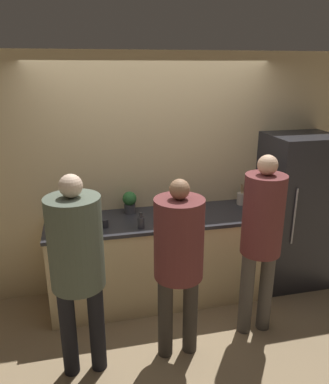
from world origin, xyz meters
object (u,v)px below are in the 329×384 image
Objects in this scene: cup_blue at (66,212)px; potted_plant at (130,201)px; person_left at (77,257)px; cup_black at (105,223)px; bottle_dark at (141,222)px; person_center at (179,252)px; fruit_bowl at (182,213)px; person_right at (262,231)px; refrigerator at (295,211)px; utensil_crock at (242,198)px.

potted_plant reaches higher than cup_blue.
cup_black is (0.27, 0.77, -0.07)m from person_left.
bottle_dark is 0.86m from cup_blue.
person_center is 0.87m from fruit_bowl.
cup_blue is (-1.72, 0.98, -0.05)m from person_right.
refrigerator is 21.14× the size of cup_black.
person_right is 20.03× the size of cup_blue.
utensil_crock is 1.01× the size of potted_plant.
cup_blue is at bearing 150.38° from person_right.
utensil_crock is (1.02, 1.03, 0.02)m from person_center.
bottle_dark is 0.36m from cup_black.
refrigerator is 1.08× the size of person_center.
utensil_crock is 1.94m from cup_blue.
refrigerator is 2.54m from cup_blue.
cup_blue is 0.52m from cup_black.
cup_black is at bearing 70.98° from person_left.
cup_black is at bearing -173.89° from fruit_bowl.
potted_plant is (-0.25, 1.06, 0.08)m from person_center.
fruit_bowl reaches higher than cup_blue.
cup_blue is (-1.18, 0.28, -0.00)m from fruit_bowl.
person_center is 1.09m from potted_plant.
utensil_crock reaches higher than fruit_bowl.
refrigerator is 1.12m from person_right.
cup_blue is at bearing 177.80° from utensil_crock.
refrigerator reaches higher than cup_blue.
person_left is at bearing -174.44° from person_right.
fruit_bowl is at bearing 38.60° from person_left.
potted_plant is (-1.28, 0.02, 0.06)m from utensil_crock.
cup_blue is 1.05× the size of cup_black.
person_right is at bearing -24.39° from cup_black.
person_left is 1.22m from potted_plant.
fruit_bowl is 1.25× the size of potted_plant.
person_center is 5.52× the size of fruit_bowl.
person_right is (1.62, 0.16, -0.02)m from person_left.
person_left is 5.86× the size of fruit_bowl.
person_right reaches higher than fruit_bowl.
person_center is 1.45m from utensil_crock.
person_left reaches higher than bottle_dark.
fruit_bowl is at bearing -177.63° from refrigerator.
fruit_bowl is 0.79m from utensil_crock.
person_right is at bearing -29.62° from cup_blue.
bottle_dark is (-1.82, -0.25, 0.15)m from refrigerator.
person_right is at bearing -41.24° from potted_plant.
person_right is at bearing -136.99° from refrigerator.
utensil_crock is 1.60m from cup_black.
person_right is 10.66× the size of bottle_dark.
utensil_crock is 2.88× the size of cup_black.
person_right is (0.80, 0.13, 0.05)m from person_center.
refrigerator is at bearing -5.06° from cup_blue.
person_left is 0.99× the size of person_right.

